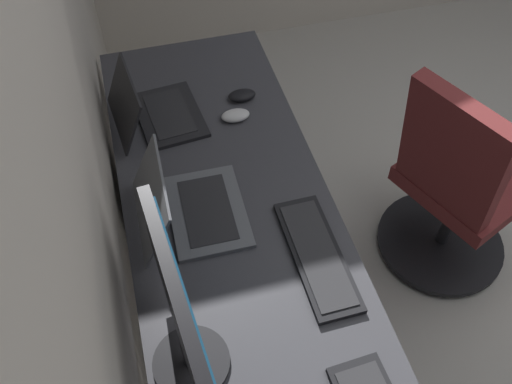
# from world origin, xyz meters

# --- Properties ---
(wall_back) EXTENTS (5.01, 0.10, 2.60)m
(wall_back) POSITION_xyz_m (0.00, 1.97, 1.30)
(wall_back) COLOR beige
(wall_back) RESTS_ON ground
(desk) EXTENTS (2.09, 0.66, 0.73)m
(desk) POSITION_xyz_m (0.14, 1.58, 0.66)
(desk) COLOR #38383D
(desk) RESTS_ON ground
(drawer_pedestal) EXTENTS (0.40, 0.51, 0.69)m
(drawer_pedestal) POSITION_xyz_m (0.56, 1.60, 0.35)
(drawer_pedestal) COLOR #38383D
(drawer_pedestal) RESTS_ON ground
(monitor_primary) EXTENTS (0.56, 0.20, 0.40)m
(monitor_primary) POSITION_xyz_m (-0.19, 1.79, 0.96)
(monitor_primary) COLOR black
(monitor_primary) RESTS_ON desk
(laptop_leftmost) EXTENTS (0.34, 0.33, 0.21)m
(laptop_leftmost) POSITION_xyz_m (0.74, 1.75, 0.78)
(laptop_leftmost) COLOR black
(laptop_leftmost) RESTS_ON desk
(laptop_left) EXTENTS (0.34, 0.34, 0.22)m
(laptop_left) POSITION_xyz_m (0.27, 1.71, 0.78)
(laptop_left) COLOR #595B60
(laptop_left) RESTS_ON desk
(keyboard_main) EXTENTS (0.42, 0.14, 0.02)m
(keyboard_main) POSITION_xyz_m (0.03, 1.37, 0.74)
(keyboard_main) COLOR black
(keyboard_main) RESTS_ON desk
(mouse_main) EXTENTS (0.06, 0.10, 0.03)m
(mouse_main) POSITION_xyz_m (0.67, 1.46, 0.75)
(mouse_main) COLOR silver
(mouse_main) RESTS_ON desk
(mouse_spare) EXTENTS (0.06, 0.10, 0.03)m
(mouse_spare) POSITION_xyz_m (0.77, 1.41, 0.75)
(mouse_spare) COLOR black
(mouse_spare) RESTS_ON desk
(office_chair) EXTENTS (0.57, 0.61, 0.97)m
(office_chair) POSITION_xyz_m (0.34, 0.67, 0.46)
(office_chair) COLOR maroon
(office_chair) RESTS_ON ground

